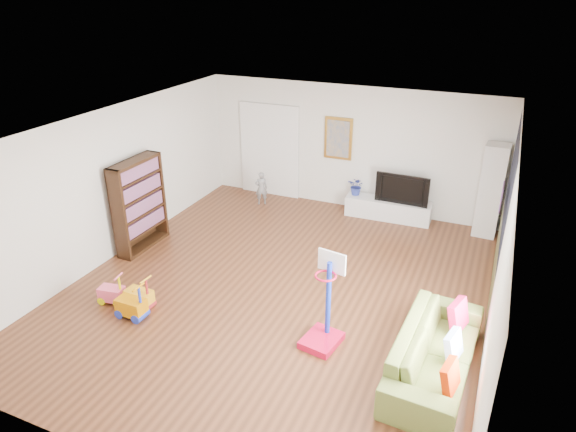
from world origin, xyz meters
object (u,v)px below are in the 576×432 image
at_px(sofa, 435,352).
at_px(basketball_hoop, 323,302).
at_px(media_console, 388,209).
at_px(bookshelf, 139,205).

distance_m(sofa, basketball_hoop, 1.57).
distance_m(media_console, bookshelf, 5.11).
bearing_deg(bookshelf, media_console, 38.36).
distance_m(media_console, basketball_hoop, 4.54).
relative_size(bookshelf, basketball_hoop, 1.26).
bearing_deg(sofa, media_console, 23.57).
bearing_deg(bookshelf, basketball_hoop, -18.29).
distance_m(bookshelf, sofa, 5.84).
xyz_separation_m(bookshelf, basketball_hoop, (4.13, -1.39, -0.18)).
bearing_deg(media_console, basketball_hoop, -89.84).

